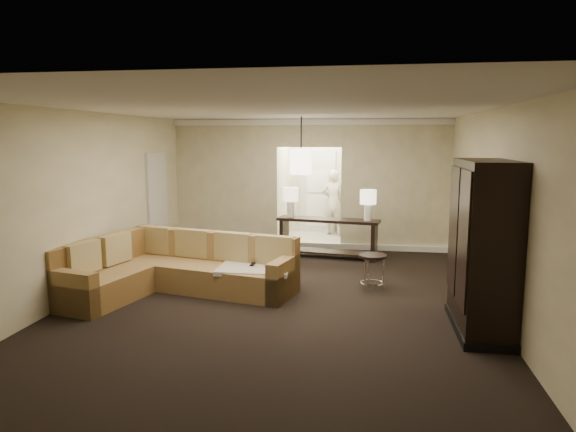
% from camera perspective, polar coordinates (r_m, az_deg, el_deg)
% --- Properties ---
extents(ground, '(8.00, 8.00, 0.00)m').
position_cam_1_polar(ground, '(7.55, -1.30, -9.80)').
color(ground, black).
rests_on(ground, ground).
extents(wall_back, '(6.00, 0.04, 2.80)m').
position_cam_1_polar(wall_back, '(11.17, 2.33, 3.54)').
color(wall_back, beige).
rests_on(wall_back, ground).
extents(wall_front, '(6.00, 0.04, 2.80)m').
position_cam_1_polar(wall_front, '(3.45, -13.37, -8.20)').
color(wall_front, beige).
rests_on(wall_front, ground).
extents(wall_left, '(0.04, 8.00, 2.80)m').
position_cam_1_polar(wall_left, '(8.31, -22.15, 1.16)').
color(wall_left, beige).
rests_on(wall_left, ground).
extents(wall_right, '(0.04, 8.00, 2.80)m').
position_cam_1_polar(wall_right, '(7.33, 22.42, 0.22)').
color(wall_right, beige).
rests_on(wall_right, ground).
extents(ceiling, '(6.00, 8.00, 0.02)m').
position_cam_1_polar(ceiling, '(7.18, -1.38, 11.92)').
color(ceiling, silver).
rests_on(ceiling, wall_back).
extents(crown_molding, '(6.00, 0.10, 0.12)m').
position_cam_1_polar(crown_molding, '(11.08, 2.34, 10.38)').
color(crown_molding, white).
rests_on(crown_molding, wall_back).
extents(baseboard, '(6.00, 0.10, 0.12)m').
position_cam_1_polar(baseboard, '(11.32, 2.26, -3.25)').
color(baseboard, white).
rests_on(baseboard, ground).
extents(side_door, '(0.05, 0.90, 2.10)m').
position_cam_1_polar(side_door, '(10.81, -14.29, 1.25)').
color(side_door, silver).
rests_on(side_door, ground).
extents(foyer, '(1.44, 2.02, 2.80)m').
position_cam_1_polar(foyer, '(12.51, 3.04, 3.62)').
color(foyer, beige).
rests_on(foyer, ground).
extents(sectional_sofa, '(3.42, 2.53, 0.90)m').
position_cam_1_polar(sectional_sofa, '(8.26, -12.75, -5.83)').
color(sectional_sofa, brown).
rests_on(sectional_sofa, ground).
extents(coffee_table, '(1.11, 1.11, 0.46)m').
position_cam_1_polar(coffee_table, '(8.12, -3.46, -6.83)').
color(coffee_table, white).
rests_on(coffee_table, ground).
extents(console_table, '(2.10, 0.79, 0.79)m').
position_cam_1_polar(console_table, '(10.38, 4.48, -2.04)').
color(console_table, black).
rests_on(console_table, ground).
extents(armoire, '(0.63, 1.48, 2.13)m').
position_cam_1_polar(armoire, '(6.77, 20.80, -3.60)').
color(armoire, black).
rests_on(armoire, ground).
extents(drink_table, '(0.45, 0.45, 0.56)m').
position_cam_1_polar(drink_table, '(8.30, 9.35, -5.33)').
color(drink_table, black).
rests_on(drink_table, ground).
extents(table_lamp_left, '(0.32, 0.32, 0.61)m').
position_cam_1_polar(table_lamp_left, '(10.48, 0.31, 2.10)').
color(table_lamp_left, white).
rests_on(table_lamp_left, console_table).
extents(table_lamp_right, '(0.32, 0.32, 0.61)m').
position_cam_1_polar(table_lamp_right, '(10.11, 8.89, 1.76)').
color(table_lamp_right, white).
rests_on(table_lamp_right, console_table).
extents(pendant_light, '(0.38, 0.38, 1.09)m').
position_cam_1_polar(pendant_light, '(9.85, 1.47, 6.09)').
color(pendant_light, black).
rests_on(pendant_light, ceiling).
extents(person, '(0.74, 0.58, 1.81)m').
position_cam_1_polar(person, '(12.77, 5.11, 1.91)').
color(person, beige).
rests_on(person, ground).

